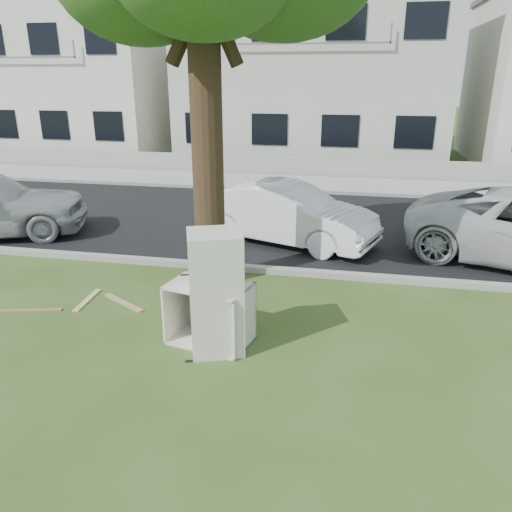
# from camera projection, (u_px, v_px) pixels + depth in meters

# --- Properties ---
(ground) EXTENTS (120.00, 120.00, 0.00)m
(ground) POSITION_uv_depth(u_px,v_px,m) (204.00, 329.00, 7.53)
(ground) COLOR #334719
(road) EXTENTS (120.00, 7.00, 0.01)m
(road) POSITION_uv_depth(u_px,v_px,m) (271.00, 222.00, 13.05)
(road) COLOR black
(road) RESTS_ON ground
(kerb_near) EXTENTS (120.00, 0.18, 0.12)m
(kerb_near) POSITION_uv_depth(u_px,v_px,m) (241.00, 271.00, 9.78)
(kerb_near) COLOR gray
(kerb_near) RESTS_ON ground
(kerb_far) EXTENTS (120.00, 0.18, 0.12)m
(kerb_far) POSITION_uv_depth(u_px,v_px,m) (290.00, 192.00, 16.32)
(kerb_far) COLOR gray
(kerb_far) RESTS_ON ground
(sidewalk) EXTENTS (120.00, 2.80, 0.01)m
(sidewalk) POSITION_uv_depth(u_px,v_px,m) (295.00, 183.00, 17.66)
(sidewalk) COLOR gray
(sidewalk) RESTS_ON ground
(low_wall) EXTENTS (120.00, 0.15, 0.70)m
(low_wall) POSITION_uv_depth(u_px,v_px,m) (301.00, 166.00, 19.02)
(low_wall) COLOR gray
(low_wall) RESTS_ON ground
(townhouse_left) EXTENTS (10.20, 8.16, 7.04)m
(townhouse_left) POSITION_uv_depth(u_px,v_px,m) (73.00, 77.00, 24.68)
(townhouse_left) COLOR white
(townhouse_left) RESTS_ON ground
(townhouse_center) EXTENTS (11.22, 8.16, 7.44)m
(townhouse_center) POSITION_uv_depth(u_px,v_px,m) (316.00, 73.00, 22.38)
(townhouse_center) COLOR beige
(townhouse_center) RESTS_ON ground
(fridge) EXTENTS (0.88, 0.85, 1.71)m
(fridge) POSITION_uv_depth(u_px,v_px,m) (216.00, 293.00, 6.72)
(fridge) COLOR beige
(fridge) RESTS_ON ground
(cabinet) EXTENTS (1.26, 0.94, 0.88)m
(cabinet) POSITION_uv_depth(u_px,v_px,m) (210.00, 314.00, 7.04)
(cabinet) COLOR silver
(cabinet) RESTS_ON ground
(plank_a) EXTENTS (1.09, 0.37, 0.02)m
(plank_a) POSITION_uv_depth(u_px,v_px,m) (27.00, 310.00, 8.11)
(plank_a) COLOR #896042
(plank_a) RESTS_ON ground
(plank_b) EXTENTS (0.92, 0.60, 0.02)m
(plank_b) POSITION_uv_depth(u_px,v_px,m) (123.00, 303.00, 8.39)
(plank_b) COLOR tan
(plank_b) RESTS_ON ground
(plank_c) EXTENTS (0.15, 0.89, 0.02)m
(plank_c) POSITION_uv_depth(u_px,v_px,m) (88.00, 300.00, 8.48)
(plank_c) COLOR tan
(plank_c) RESTS_ON ground
(car_center) EXTENTS (4.32, 2.73, 1.34)m
(car_center) POSITION_uv_depth(u_px,v_px,m) (287.00, 214.00, 11.24)
(car_center) COLOR white
(car_center) RESTS_ON ground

